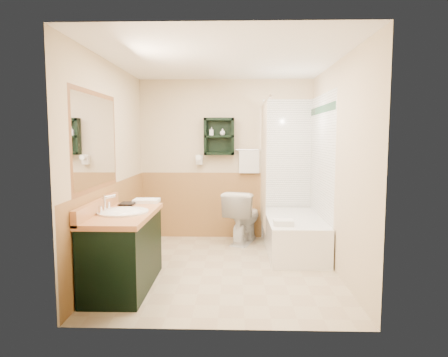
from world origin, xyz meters
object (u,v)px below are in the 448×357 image
Objects in this scene: wall_shelf at (219,136)px; hair_dryer at (199,160)px; vanity_book at (120,195)px; soap_bottle_a at (212,133)px; bathtub at (293,235)px; toilet at (243,217)px; soap_bottle_b at (223,133)px; vanity at (124,250)px.

wall_shelf reaches higher than hair_dryer.
soap_bottle_a reaches higher than vanity_book.
bathtub is 6.69× the size of vanity_book.
toilet is (-0.67, 0.50, 0.14)m from bathtub.
toilet is at bearing -33.80° from soap_bottle_b.
wall_shelf is 0.71× the size of toilet.
soap_bottle_a is (0.78, 2.01, 1.20)m from vanity.
wall_shelf reaches higher than soap_bottle_b.
vanity_book reaches higher than toilet.
soap_bottle_a reaches higher than hair_dryer.
soap_bottle_a is at bearing -5.64° from toilet.
soap_bottle_a is 1.23× the size of soap_bottle_b.
vanity is 2.47m from soap_bottle_a.
hair_dryer is 2.28m from vanity.
vanity is at bearing -70.74° from vanity_book.
soap_bottle_b is at bearing -5.53° from wall_shelf.
soap_bottle_b reaches higher than vanity_book.
vanity is 0.82× the size of bathtub.
vanity is 2.54m from soap_bottle_b.
hair_dryer is 0.20× the size of vanity.
soap_bottle_b is (0.16, 0.00, 0.01)m from soap_bottle_a.
soap_bottle_a is at bearing -9.08° from hair_dryer.
vanity reaches higher than bathtub.
vanity is 9.80× the size of soap_bottle_a.
wall_shelf is 0.45× the size of vanity.
wall_shelf is at bearing 174.47° from soap_bottle_b.
wall_shelf reaches higher than bathtub.
vanity is 2.33m from bathtub.
soap_bottle_a is at bearing 68.76° from vanity.
vanity_book is 2.03m from soap_bottle_b.
toilet is at bearing -30.41° from wall_shelf.
hair_dryer reaches higher than vanity.
vanity_book is at bearing -125.84° from soap_bottle_b.
wall_shelf reaches higher than soap_bottle_a.
soap_bottle_b reaches higher than soap_bottle_a.
bathtub is 1.94× the size of toilet.
vanity_book is 1.94m from soap_bottle_a.
toilet is (0.66, -0.24, -0.82)m from hair_dryer.
bathtub is at bearing 21.97° from vanity_book.
wall_shelf is at bearing -12.47° from toilet.
wall_shelf reaches higher than vanity.
soap_bottle_a is at bearing 58.49° from vanity_book.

